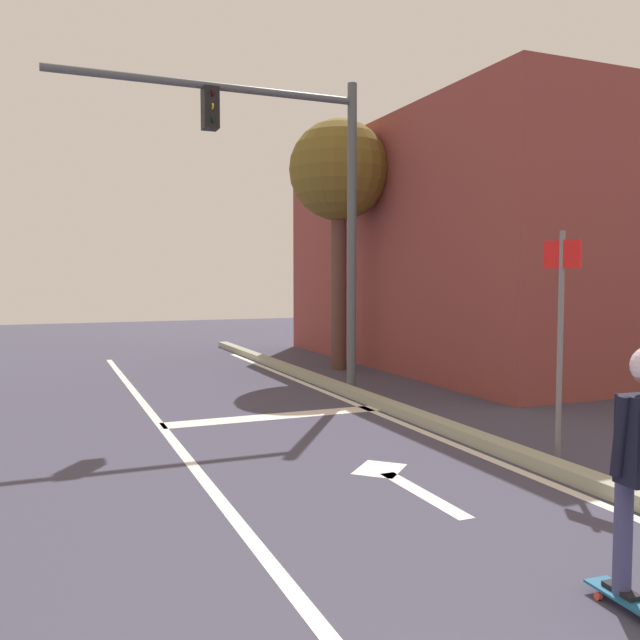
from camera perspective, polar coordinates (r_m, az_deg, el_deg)
lane_line_center at (r=7.08m, az=-10.42°, el=-12.67°), size 0.12×20.00×0.01m
lane_line_curbside at (r=8.25m, az=11.18°, el=-10.31°), size 0.12×20.00×0.01m
stop_bar at (r=9.63m, az=-3.86°, el=-8.23°), size 3.21×0.40×0.01m
lane_arrow_stem at (r=6.39m, az=8.78°, el=-14.47°), size 0.16×1.40×0.01m
lane_arrow_head at (r=7.09m, az=5.12°, el=-12.58°), size 0.71×0.71×0.01m
curb_strip at (r=8.37m, az=12.63°, el=-9.65°), size 0.24×24.00×0.14m
traffic_signal_mast at (r=11.22m, az=-2.56°, el=12.17°), size 4.98×0.34×5.28m
street_sign_post at (r=7.60m, az=19.91°, el=0.61°), size 0.15×0.44×2.48m
roadside_tree at (r=14.47m, az=1.63°, el=12.32°), size 2.13×2.13×5.32m
building_block at (r=16.84m, az=16.87°, el=5.83°), size 8.11×9.81×5.33m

